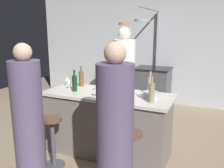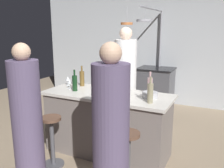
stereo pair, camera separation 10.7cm
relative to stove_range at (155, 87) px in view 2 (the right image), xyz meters
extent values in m
plane|color=gray|center=(0.00, -2.45, -0.45)|extent=(9.00, 9.00, 0.00)
cube|color=#B2B7BC|center=(0.00, 0.40, 0.85)|extent=(6.40, 0.16, 2.60)
cube|color=slate|center=(0.00, -2.45, -0.02)|extent=(1.72, 0.66, 0.86)
cube|color=beige|center=(0.00, -2.45, 0.43)|extent=(1.80, 0.72, 0.04)
cube|color=#47474C|center=(0.00, 0.00, -0.02)|extent=(0.76, 0.60, 0.86)
cube|color=black|center=(0.00, 0.00, 0.43)|extent=(0.80, 0.64, 0.03)
cylinder|color=white|center=(-0.12, -1.51, 0.35)|extent=(0.38, 0.38, 1.59)
sphere|color=beige|center=(-0.12, -1.51, 1.24)|extent=(0.22, 0.22, 0.22)
cylinder|color=#4C4C51|center=(0.57, -3.07, -0.11)|extent=(0.06, 0.06, 0.62)
cylinder|color=brown|center=(0.57, -3.07, 0.21)|extent=(0.26, 0.26, 0.04)
cylinder|color=#594C6B|center=(0.54, -3.43, 0.29)|extent=(0.35, 0.35, 1.48)
sphere|color=#D8AD8C|center=(0.54, -3.43, 1.13)|extent=(0.20, 0.20, 0.20)
cylinder|color=#4C4C51|center=(-0.49, -3.07, -0.43)|extent=(0.28, 0.28, 0.02)
cylinder|color=#4C4C51|center=(-0.49, -3.07, -0.11)|extent=(0.06, 0.06, 0.62)
cylinder|color=brown|center=(-0.49, -3.07, 0.21)|extent=(0.26, 0.26, 0.04)
cylinder|color=#594C6B|center=(-0.54, -3.42, 0.28)|extent=(0.35, 0.35, 1.45)
sphere|color=#D8AD8C|center=(-0.54, -3.42, 1.09)|extent=(0.20, 0.20, 0.20)
cylinder|color=gray|center=(0.00, 0.25, 0.63)|extent=(0.04, 0.04, 2.15)
cylinder|color=gray|center=(0.00, -0.48, 1.70)|extent=(0.04, 1.46, 0.04)
cylinder|color=#B26638|center=(-0.30, -1.06, 1.41)|extent=(0.22, 0.22, 0.04)
cylinder|color=gray|center=(-0.30, -1.06, 1.56)|extent=(0.01, 0.01, 0.29)
cylinder|color=gray|center=(0.05, -1.09, 1.46)|extent=(0.28, 0.28, 0.04)
cylinder|color=gray|center=(0.05, -1.06, 1.58)|extent=(0.01, 0.01, 0.24)
cylinder|color=brown|center=(-1.87, -1.16, -0.37)|extent=(0.24, 0.24, 0.16)
sphere|color=#2D6633|center=(-1.87, -1.16, -0.11)|extent=(0.36, 0.36, 0.36)
cube|color=#997047|center=(-0.12, -2.27, 0.46)|extent=(0.32, 0.22, 0.02)
cylinder|color=#382319|center=(0.09, -2.40, 0.56)|extent=(0.05, 0.05, 0.21)
cylinder|color=#143319|center=(-0.48, -2.53, 0.56)|extent=(0.07, 0.07, 0.22)
cylinder|color=#143319|center=(-0.48, -2.53, 0.72)|extent=(0.03, 0.03, 0.08)
cylinder|color=gray|center=(0.66, -2.62, 0.57)|extent=(0.07, 0.07, 0.24)
cylinder|color=gray|center=(0.66, -2.62, 0.73)|extent=(0.03, 0.03, 0.08)
cylinder|color=brown|center=(-0.55, -2.23, 0.57)|extent=(0.07, 0.07, 0.23)
cylinder|color=brown|center=(-0.55, -2.23, 0.73)|extent=(0.03, 0.03, 0.08)
cylinder|color=#B78C8E|center=(0.54, -2.24, 0.57)|extent=(0.07, 0.07, 0.23)
cylinder|color=#B78C8E|center=(0.54, -2.24, 0.72)|extent=(0.03, 0.03, 0.08)
cylinder|color=silver|center=(-0.77, -2.31, 0.46)|extent=(0.06, 0.06, 0.01)
cylinder|color=silver|center=(-0.77, -2.31, 0.50)|extent=(0.01, 0.01, 0.07)
cone|color=silver|center=(-0.77, -2.31, 0.57)|extent=(0.07, 0.07, 0.06)
cylinder|color=silver|center=(-0.06, -2.67, 0.46)|extent=(0.06, 0.06, 0.01)
cylinder|color=silver|center=(-0.06, -2.67, 0.50)|extent=(0.01, 0.01, 0.07)
cone|color=silver|center=(-0.06, -2.67, 0.57)|extent=(0.07, 0.07, 0.06)
cylinder|color=silver|center=(-0.62, -2.46, 0.46)|extent=(0.06, 0.06, 0.01)
cylinder|color=silver|center=(-0.62, -2.46, 0.50)|extent=(0.01, 0.01, 0.07)
cone|color=silver|center=(-0.62, -2.46, 0.57)|extent=(0.07, 0.07, 0.06)
cylinder|color=silver|center=(0.20, -2.63, 0.49)|extent=(0.20, 0.20, 0.07)
cylinder|color=#B7B7BC|center=(0.60, -2.39, 0.49)|extent=(0.20, 0.20, 0.07)
camera|label=1|loc=(1.39, -5.39, 1.35)|focal=38.99mm
camera|label=2|loc=(1.48, -5.35, 1.35)|focal=38.99mm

